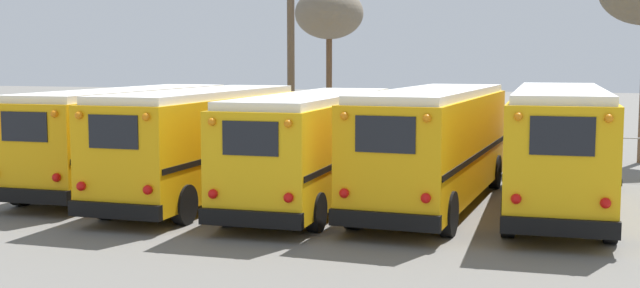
{
  "coord_description": "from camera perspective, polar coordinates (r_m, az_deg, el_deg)",
  "views": [
    {
      "loc": [
        6.54,
        -21.19,
        3.97
      ],
      "look_at": [
        0.0,
        0.17,
        1.61
      ],
      "focal_mm": 45.0,
      "sensor_mm": 36.0,
      "label": 1
    }
  ],
  "objects": [
    {
      "name": "ground_plane",
      "position": [
        22.53,
        -0.13,
        -4.11
      ],
      "size": [
        160.0,
        160.0,
        0.0
      ],
      "primitive_type": "plane",
      "color": "#66635E"
    },
    {
      "name": "school_bus_0",
      "position": [
        25.61,
        -13.46,
        0.74
      ],
      "size": [
        2.62,
        10.31,
        3.05
      ],
      "color": "#E5A00C",
      "rests_on": "ground"
    },
    {
      "name": "school_bus_1",
      "position": [
        22.86,
        -8.32,
        0.26
      ],
      "size": [
        2.49,
        9.44,
        3.11
      ],
      "color": "#E5A00C",
      "rests_on": "ground"
    },
    {
      "name": "school_bus_2",
      "position": [
        22.02,
        -0.36,
        -0.03
      ],
      "size": [
        2.54,
        9.86,
        3.03
      ],
      "color": "#EAAA0F",
      "rests_on": "ground"
    },
    {
      "name": "school_bus_3",
      "position": [
        21.81,
        8.14,
        0.09
      ],
      "size": [
        3.03,
        10.09,
        3.18
      ],
      "color": "#E5A00C",
      "rests_on": "ground"
    },
    {
      "name": "school_bus_4",
      "position": [
        22.0,
        16.61,
        0.03
      ],
      "size": [
        2.6,
        10.32,
        3.23
      ],
      "color": "#EAAA0F",
      "rests_on": "ground"
    },
    {
      "name": "utility_pole",
      "position": [
        33.53,
        -2.08,
        5.89
      ],
      "size": [
        1.8,
        0.31,
        7.51
      ],
      "color": "brown",
      "rests_on": "ground"
    },
    {
      "name": "bare_tree_0",
      "position": [
        37.4,
        0.66,
        9.19
      ],
      "size": [
        3.17,
        3.17,
        7.27
      ],
      "color": "brown",
      "rests_on": "ground"
    },
    {
      "name": "fence_line",
      "position": [
        28.86,
        3.83,
        0.11
      ],
      "size": [
        20.89,
        0.06,
        1.42
      ],
      "color": "#939399",
      "rests_on": "ground"
    }
  ]
}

